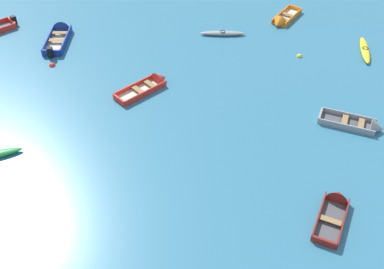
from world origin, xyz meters
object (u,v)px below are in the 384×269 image
kayak_grey_back_row_left (223,33)px  mooring_buoy_central (52,66)px  rowboat_maroon_center (335,206)px  rowboat_deep_blue_midfield_left (60,34)px  rowboat_red_cluster_inner (152,84)px  rowboat_grey_near_left (364,126)px  mooring_buoy_near_foreground (299,57)px  kayak_yellow_far_right (365,50)px  rowboat_orange_near_camera (282,21)px

kayak_grey_back_row_left → mooring_buoy_central: (-12.33, -1.35, -0.15)m
rowboat_maroon_center → rowboat_deep_blue_midfield_left: (-12.19, 19.66, 0.06)m
rowboat_red_cluster_inner → rowboat_grey_near_left: bearing=-31.9°
rowboat_grey_near_left → mooring_buoy_near_foreground: rowboat_grey_near_left is taller
rowboat_deep_blue_midfield_left → rowboat_grey_near_left: size_ratio=1.28×
kayak_grey_back_row_left → mooring_buoy_near_foreground: size_ratio=8.71×
kayak_yellow_far_right → rowboat_orange_near_camera: size_ratio=1.05×
mooring_buoy_central → rowboat_orange_near_camera: bearing=7.1°
rowboat_maroon_center → kayak_grey_back_row_left: bearing=91.7°
rowboat_maroon_center → rowboat_orange_near_camera: (4.46, 17.92, 0.00)m
rowboat_deep_blue_midfield_left → rowboat_red_cluster_inner: bearing=-54.7°
rowboat_maroon_center → rowboat_orange_near_camera: 18.46m
rowboat_deep_blue_midfield_left → mooring_buoy_central: size_ratio=10.69×
rowboat_maroon_center → kayak_yellow_far_right: 15.14m
mooring_buoy_central → rowboat_maroon_center: bearing=-50.8°
kayak_grey_back_row_left → kayak_yellow_far_right: size_ratio=0.96×
rowboat_grey_near_left → mooring_buoy_near_foreground: size_ratio=9.24×
rowboat_maroon_center → mooring_buoy_near_foreground: rowboat_maroon_center is taller
rowboat_deep_blue_midfield_left → rowboat_grey_near_left: rowboat_deep_blue_midfield_left is taller
rowboat_red_cluster_inner → kayak_grey_back_row_left: bearing=40.4°
kayak_yellow_far_right → mooring_buoy_central: kayak_yellow_far_right is taller
rowboat_grey_near_left → mooring_buoy_central: rowboat_grey_near_left is taller
kayak_grey_back_row_left → rowboat_orange_near_camera: 5.03m
rowboat_red_cluster_inner → mooring_buoy_central: size_ratio=8.91×
kayak_grey_back_row_left → rowboat_grey_near_left: 13.01m
mooring_buoy_near_foreground → rowboat_red_cluster_inner: bearing=-173.9°
kayak_grey_back_row_left → rowboat_deep_blue_midfield_left: bearing=167.7°
kayak_grey_back_row_left → rowboat_red_cluster_inner: 8.10m
rowboat_maroon_center → rowboat_red_cluster_inner: rowboat_red_cluster_inner is taller
kayak_grey_back_row_left → rowboat_deep_blue_midfield_left: 11.95m
rowboat_maroon_center → kayak_yellow_far_right: size_ratio=0.93×
rowboat_maroon_center → rowboat_red_cluster_inner: (-6.68, 11.87, 0.01)m
kayak_grey_back_row_left → rowboat_maroon_center: (0.51, -17.12, 0.01)m
kayak_yellow_far_right → kayak_grey_back_row_left: bearing=153.0°
rowboat_orange_near_camera → mooring_buoy_central: 17.43m
rowboat_maroon_center → rowboat_grey_near_left: rowboat_grey_near_left is taller
kayak_grey_back_row_left → mooring_buoy_near_foreground: kayak_grey_back_row_left is taller
rowboat_maroon_center → mooring_buoy_central: size_ratio=7.63×
rowboat_orange_near_camera → rowboat_red_cluster_inner: rowboat_red_cluster_inner is taller
kayak_grey_back_row_left → kayak_yellow_far_right: 10.13m
rowboat_deep_blue_midfield_left → rowboat_red_cluster_inner: size_ratio=1.20×
rowboat_grey_near_left → rowboat_red_cluster_inner: bearing=148.1°
rowboat_deep_blue_midfield_left → kayak_grey_back_row_left: bearing=-12.3°
kayak_yellow_far_right → mooring_buoy_near_foreground: kayak_yellow_far_right is taller
rowboat_maroon_center → rowboat_deep_blue_midfield_left: bearing=121.8°
rowboat_orange_near_camera → mooring_buoy_near_foreground: rowboat_orange_near_camera is taller
rowboat_maroon_center → rowboat_orange_near_camera: rowboat_maroon_center is taller
kayak_grey_back_row_left → rowboat_deep_blue_midfield_left: (-11.68, 2.54, 0.08)m
rowboat_maroon_center → rowboat_grey_near_left: size_ratio=0.91×
rowboat_deep_blue_midfield_left → rowboat_orange_near_camera: 16.74m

